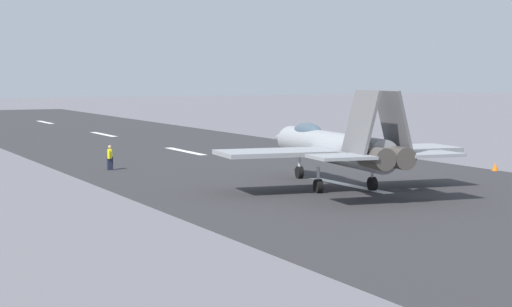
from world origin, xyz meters
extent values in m
plane|color=slate|center=(0.00, 0.00, 0.00)|extent=(400.00, 400.00, 0.00)
cube|color=#2F2E30|center=(0.00, 0.00, 0.01)|extent=(240.00, 26.00, 0.02)
cube|color=white|center=(0.25, 0.00, 0.02)|extent=(8.00, 0.70, 0.00)
cube|color=white|center=(25.79, 0.00, 0.02)|extent=(8.00, 0.70, 0.00)
cube|color=white|center=(49.12, 0.00, 0.02)|extent=(8.00, 0.70, 0.00)
cube|color=white|center=(75.87, 0.00, 0.02)|extent=(8.00, 0.70, 0.00)
cylinder|color=gray|center=(-0.23, 1.46, 2.27)|extent=(12.63, 3.16, 1.74)
cone|color=gray|center=(7.42, 0.58, 2.27)|extent=(3.04, 1.80, 1.47)
ellipsoid|color=#3F5160|center=(3.28, 1.06, 2.92)|extent=(3.70, 1.51, 1.10)
cylinder|color=#47423D|center=(-6.54, 2.74, 2.27)|extent=(2.31, 1.35, 1.10)
cylinder|color=#47423D|center=(-6.67, 1.65, 2.27)|extent=(2.31, 1.35, 1.10)
cube|color=gray|center=(-0.79, 5.36, 2.17)|extent=(4.05, 6.23, 0.24)
cube|color=gray|center=(-1.66, -2.21, 2.17)|extent=(4.05, 6.23, 0.24)
cube|color=gray|center=(-6.33, 4.58, 2.37)|extent=(2.71, 3.06, 0.16)
cube|color=gray|center=(-6.88, -0.19, 2.37)|extent=(2.71, 3.06, 0.16)
cube|color=#605F62|center=(-5.55, 2.98, 3.97)|extent=(2.69, 1.24, 3.14)
cube|color=#605F62|center=(-5.75, 1.19, 3.97)|extent=(2.69, 1.24, 3.14)
cylinder|color=silver|center=(4.55, 0.91, 0.70)|extent=(0.18, 0.18, 1.40)
cylinder|color=black|center=(4.55, 0.91, 0.38)|extent=(0.79, 0.39, 0.76)
cylinder|color=silver|center=(-1.83, 3.26, 0.70)|extent=(0.18, 0.18, 1.40)
cylinder|color=black|center=(-1.83, 3.26, 0.38)|extent=(0.79, 0.39, 0.76)
cylinder|color=silver|center=(-2.20, 0.08, 0.70)|extent=(0.18, 0.18, 1.40)
cylinder|color=black|center=(-2.20, 0.08, 0.38)|extent=(0.79, 0.39, 0.76)
cube|color=#1E2338|center=(14.32, 9.81, 0.44)|extent=(0.24, 0.36, 0.88)
cube|color=yellow|center=(14.32, 9.81, 1.09)|extent=(0.52, 0.44, 0.60)
sphere|color=tan|center=(14.32, 9.81, 1.55)|extent=(0.22, 0.22, 0.22)
cylinder|color=yellow|center=(14.05, 9.94, 1.05)|extent=(0.10, 0.10, 0.56)
cylinder|color=yellow|center=(14.60, 9.69, 1.05)|extent=(0.10, 0.10, 0.56)
cone|color=orange|center=(2.80, -12.72, 0.28)|extent=(0.44, 0.44, 0.55)
cone|color=orange|center=(26.70, -12.72, 0.28)|extent=(0.44, 0.44, 0.55)
camera|label=1|loc=(-43.77, 27.31, 6.34)|focal=64.07mm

